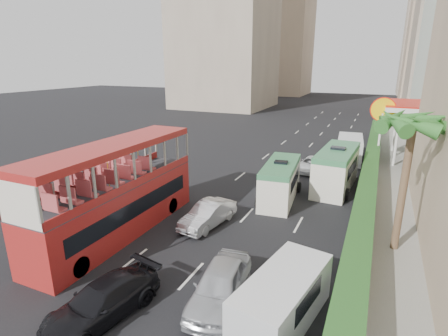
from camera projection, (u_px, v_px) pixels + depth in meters
The scene contains 18 objects.
ground_plane at pixel (219, 256), 17.04m from camera, with size 200.00×200.00×0.00m, color black.
double_decker_bus at pixel (117, 190), 18.64m from camera, with size 2.50×11.00×5.06m, color #A51F1D.
car_silver_lane_a at pixel (208, 225), 20.27m from camera, with size 1.43×4.11×1.35m, color silver.
car_silver_lane_b at pixel (220, 302), 13.79m from camera, with size 1.81×4.50×1.53m, color silver.
car_black at pixel (105, 316), 12.99m from camera, with size 1.89×4.65×1.35m, color black.
van_asset at pixel (311, 171), 30.42m from camera, with size 1.94×4.21×1.17m, color silver.
minibus_near at pixel (280, 182), 23.71m from camera, with size 1.95×5.86×2.60m, color silver.
minibus_far at pixel (336, 169), 25.87m from camera, with size 2.24×6.72×2.98m, color silver.
panel_van_near at pixel (283, 299), 12.45m from camera, with size 1.91×4.77×1.91m, color silver.
panel_van_far at pixel (349, 149), 33.50m from camera, with size 2.21×5.53×2.21m, color silver.
sidewalk at pixel (403, 155), 35.35m from camera, with size 6.00×120.00×0.18m, color #99968C.
kerb_wall at pixel (369, 177), 26.65m from camera, with size 0.30×44.00×1.00m, color silver.
hedge at pixel (371, 166), 26.41m from camera, with size 1.10×44.00×0.70m, color #2D6626.
palm_tree at pixel (403, 188), 16.51m from camera, with size 0.36×0.36×6.40m, color brown.
shell_station at pixel (420, 133), 32.44m from camera, with size 6.50×8.00×5.50m, color silver.
tower_far_a at pixel (448, 0), 75.67m from camera, with size 14.00×14.00×44.00m, color tan.
tower_far_b at pixel (434, 21), 95.47m from camera, with size 14.00×14.00×40.00m, color tan.
tower_left_b at pixel (282, 10), 97.58m from camera, with size 16.00×16.00×46.00m, color tan.
Camera 1 is at (6.37, -13.64, 9.06)m, focal length 28.00 mm.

